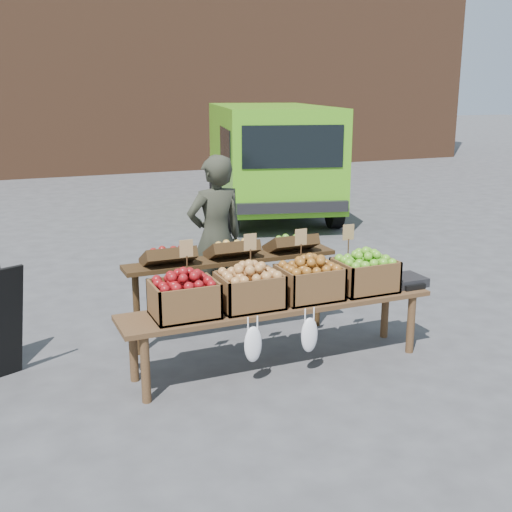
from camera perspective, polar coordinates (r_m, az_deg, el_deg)
name	(u,v)px	position (r m, az deg, el deg)	size (l,w,h in m)	color
ground	(354,348)	(5.98, 8.74, -8.10)	(80.00, 80.00, 0.00)	#464548
delivery_van	(269,161)	(11.96, 1.19, 8.46)	(2.04, 4.45, 1.99)	#52AB1A
vendor	(216,238)	(6.47, -3.61, 1.61)	(0.61, 0.40, 1.67)	#2C2E23
back_table	(232,286)	(5.95, -2.13, -2.72)	(2.10, 0.44, 1.04)	#332110
display_bench	(279,334)	(5.46, 2.09, -6.98)	(2.70, 0.56, 0.57)	#4E341E
crate_golden_apples	(184,299)	(5.03, -6.41, -3.82)	(0.50, 0.40, 0.28)	#70010F
crate_russet_pears	(249,290)	(5.21, -0.61, -3.08)	(0.50, 0.40, 0.28)	#AA9035
crate_red_apples	(309,283)	(5.43, 4.75, -2.37)	(0.50, 0.40, 0.28)	#945821
crate_green_apples	(365,275)	(5.70, 9.65, -1.70)	(0.50, 0.40, 0.28)	#46A012
weighing_scale	(404,281)	(5.97, 13.04, -2.15)	(0.34, 0.30, 0.08)	black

